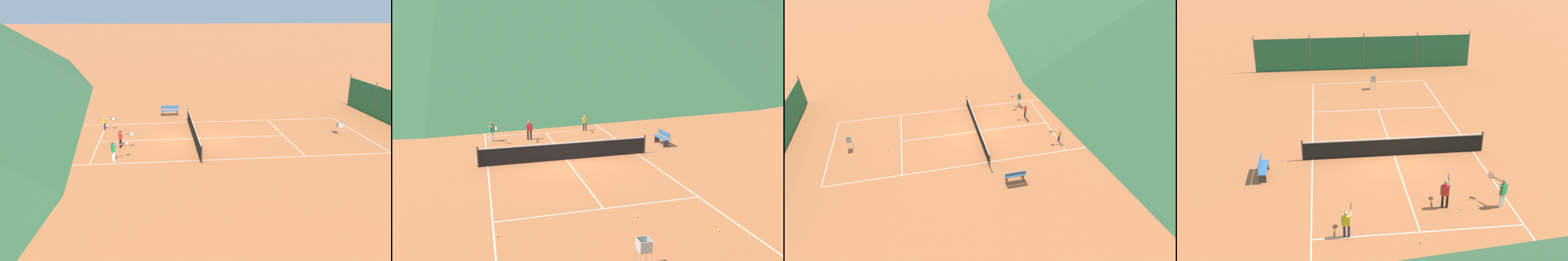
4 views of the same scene
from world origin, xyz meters
TOP-DOWN VIEW (x-y plane):
  - ground_plane at (0.00, 0.00)m, footprint 600.00×600.00m
  - court_line_markings at (0.00, 0.00)m, footprint 8.25×23.85m
  - tennis_net at (0.00, 0.00)m, footprint 9.18×0.08m
  - windscreen_fence_far at (-0.00, 15.50)m, footprint 17.28×0.08m
  - player_far_service at (-1.35, 4.81)m, footprint 0.57×1.01m
  - player_far_baseline at (-3.67, 5.02)m, footprint 0.52×1.07m
  - player_near_baseline at (2.77, 6.30)m, footprint 0.43×0.93m
  - tennis_ball_far_corner at (0.93, -7.41)m, footprint 0.07×0.07m
  - tennis_ball_near_corner at (-2.79, 4.93)m, footprint 0.07×0.07m
  - tennis_ball_by_net_left at (0.10, 7.05)m, footprint 0.07×0.07m
  - tennis_ball_alley_right at (-4.00, -7.46)m, footprint 0.07×0.07m
  - tennis_ball_mid_court at (-1.98, 5.14)m, footprint 0.07×0.07m
  - tennis_ball_by_net_right at (-2.58, 4.44)m, footprint 0.07×0.07m
  - tennis_ball_alley_left at (3.18, -9.11)m, footprint 0.07×0.07m
  - ball_hopper at (-0.15, -10.39)m, footprint 0.36×0.36m
  - courtside_bench at (6.34, 1.38)m, footprint 0.36×1.50m
  - alpine_chalet at (-2.08, 42.46)m, footprint 13.00×10.00m

SIDE VIEW (x-z plane):
  - ground_plane at x=0.00m, z-range 0.00..0.00m
  - court_line_markings at x=0.00m, z-range 0.00..0.01m
  - tennis_ball_far_corner at x=0.93m, z-range 0.00..0.07m
  - tennis_ball_near_corner at x=-2.79m, z-range 0.00..0.07m
  - tennis_ball_by_net_left at x=0.10m, z-range 0.00..0.07m
  - tennis_ball_alley_right at x=-4.00m, z-range 0.00..0.07m
  - tennis_ball_mid_court at x=-1.98m, z-range 0.00..0.07m
  - tennis_ball_by_net_right at x=-2.58m, z-range 0.00..0.07m
  - tennis_ball_alley_left at x=3.18m, z-range 0.00..0.07m
  - courtside_bench at x=6.34m, z-range 0.03..0.87m
  - tennis_net at x=0.00m, z-range -0.03..1.03m
  - player_near_baseline at x=2.77m, z-range 0.10..1.20m
  - ball_hopper at x=-0.15m, z-range 0.21..1.10m
  - player_far_service at x=-1.35m, z-range 0.10..1.36m
  - player_far_baseline at x=-3.67m, z-range 0.11..1.38m
  - windscreen_fence_far at x=0.00m, z-range -0.14..2.76m
  - alpine_chalet at x=-2.08m, z-range 0.22..11.42m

